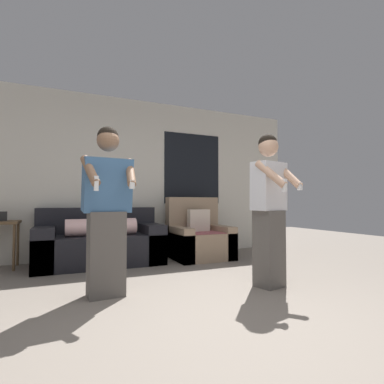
% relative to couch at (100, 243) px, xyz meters
% --- Properties ---
extents(ground_plane, '(14.00, 14.00, 0.00)m').
position_rel_couch_xyz_m(ground_plane, '(0.47, -2.74, -0.31)').
color(ground_plane, slate).
extents(wall_back, '(6.47, 0.07, 2.70)m').
position_rel_couch_xyz_m(wall_back, '(0.49, 0.49, 1.05)').
color(wall_back, beige).
rests_on(wall_back, ground_plane).
extents(couch, '(1.78, 0.89, 0.83)m').
position_rel_couch_xyz_m(couch, '(0.00, 0.00, 0.00)').
color(couch, black).
rests_on(couch, ground_plane).
extents(armchair, '(0.92, 0.85, 1.00)m').
position_rel_couch_xyz_m(armchair, '(1.56, -0.13, 0.02)').
color(armchair, '#937A60').
rests_on(armchair, ground_plane).
extents(side_table, '(0.44, 0.47, 0.81)m').
position_rel_couch_xyz_m(side_table, '(-1.29, 0.19, 0.24)').
color(side_table, brown).
rests_on(side_table, ground_plane).
extents(person_left, '(0.52, 0.50, 1.66)m').
position_rel_couch_xyz_m(person_left, '(-0.13, -1.62, 0.53)').
color(person_left, '#56514C').
rests_on(person_left, ground_plane).
extents(person_right, '(0.45, 0.51, 1.67)m').
position_rel_couch_xyz_m(person_right, '(1.55, -1.98, 0.56)').
color(person_right, '#56514C').
rests_on(person_right, ground_plane).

